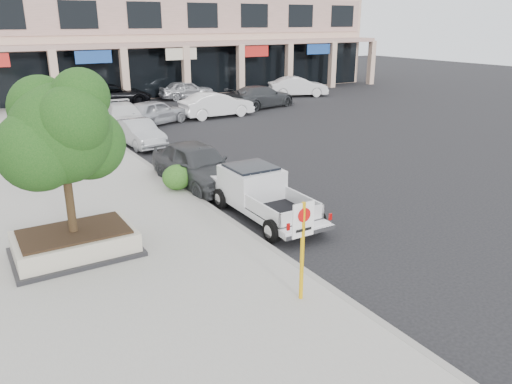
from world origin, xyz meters
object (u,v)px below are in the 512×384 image
curb_car_b (139,133)px  lot_car_f (298,87)px  planter_tree (65,133)px  no_parking_sign (303,238)px  pickup_truck (265,196)px  curb_car_a (197,164)px  curb_car_d (89,106)px  lot_car_d (114,95)px  lot_car_e (187,90)px  lot_car_b (217,105)px  lot_car_a (154,112)px  lot_car_c (261,97)px  planter (75,243)px  curb_car_c (124,117)px

curb_car_b → lot_car_f: bearing=26.5°
planter_tree → no_parking_sign: (3.68, -5.08, -1.78)m
pickup_truck → curb_car_a: size_ratio=1.01×
no_parking_sign → curb_car_d: bearing=86.3°
no_parking_sign → lot_car_d: 30.39m
no_parking_sign → lot_car_e: size_ratio=0.52×
lot_car_f → lot_car_b: bearing=138.0°
no_parking_sign → curb_car_b: no_parking_sign is taller
pickup_truck → lot_car_e: bearing=72.1°
no_parking_sign → lot_car_e: 31.92m
lot_car_b → lot_car_d: 9.46m
lot_car_d → lot_car_e: lot_car_d is taller
curb_car_d → curb_car_a: bearing=-84.2°
lot_car_a → lot_car_b: size_ratio=0.93×
curb_car_d → lot_car_c: (11.75, -2.69, 0.10)m
lot_car_a → lot_car_f: (14.72, 5.43, 0.03)m
planter_tree → curb_car_b: bearing=64.1°
lot_car_a → planter_tree: bearing=129.8°
planter → pickup_truck: size_ratio=0.64×
lot_car_d → lot_car_a: bearing=-174.7°
planter_tree → pickup_truck: size_ratio=0.81×
lot_car_b → lot_car_e: (1.55, 8.45, -0.06)m
lot_car_d → lot_car_f: 15.05m
curb_car_a → curb_car_b: 7.41m
planter_tree → curb_car_d: size_ratio=0.79×
lot_car_f → curb_car_a: bearing=157.1°
curb_car_d → lot_car_d: lot_car_d is taller
lot_car_b → lot_car_f: (10.22, 5.01, 0.00)m
no_parking_sign → curb_car_b: 16.63m
no_parking_sign → curb_car_c: no_parking_sign is taller
curb_car_b → lot_car_e: lot_car_e is taller
lot_car_c → lot_car_e: 7.38m
planter_tree → lot_car_b: 21.02m
curb_car_c → lot_car_d: bearing=82.1°
no_parking_sign → pickup_truck: no_parking_sign is taller
planter → lot_car_c: lot_car_c is taller
curb_car_d → planter: bearing=-98.7°
curb_car_b → lot_car_d: lot_car_d is taller
curb_car_c → lot_car_c: size_ratio=0.93×
curb_car_d → lot_car_d: 4.84m
pickup_truck → lot_car_b: bearing=68.3°
curb_car_b → lot_car_d: 13.80m
curb_car_d → lot_car_f: 17.46m
planter_tree → curb_car_c: (6.10, 15.78, -2.66)m
lot_car_a → curb_car_a: bearing=143.7°
lot_car_d → lot_car_b: bearing=-146.4°
curb_car_d → lot_car_a: lot_car_a is taller
pickup_truck → curb_car_a: curb_car_a is taller
planter_tree → curb_car_c: size_ratio=0.77×
planter → planter_tree: bearing=49.0°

